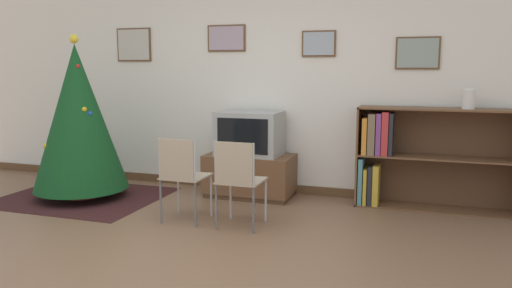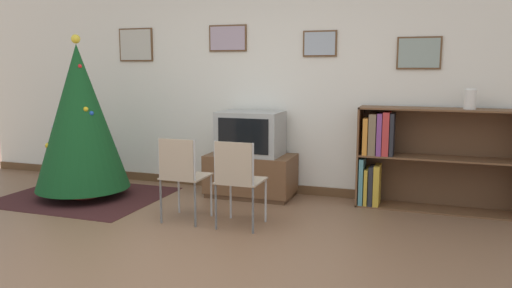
# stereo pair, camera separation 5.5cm
# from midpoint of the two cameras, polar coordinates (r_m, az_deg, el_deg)

# --- Properties ---
(ground_plane) EXTENTS (24.00, 24.00, 0.00)m
(ground_plane) POSITION_cam_midpoint_polar(r_m,az_deg,el_deg) (3.79, -10.59, -14.29)
(ground_plane) COLOR brown
(wall_back) EXTENTS (8.23, 0.11, 2.70)m
(wall_back) POSITION_cam_midpoint_polar(r_m,az_deg,el_deg) (5.88, 1.81, 7.62)
(wall_back) COLOR silver
(wall_back) RESTS_ON ground_plane
(area_rug) EXTENTS (1.76, 1.46, 0.01)m
(area_rug) POSITION_cam_midpoint_polar(r_m,az_deg,el_deg) (6.08, -18.79, -5.68)
(area_rug) COLOR #381919
(area_rug) RESTS_ON ground_plane
(christmas_tree) EXTENTS (1.04, 1.04, 1.82)m
(christmas_tree) POSITION_cam_midpoint_polar(r_m,az_deg,el_deg) (5.92, -19.23, 2.86)
(christmas_tree) COLOR maroon
(christmas_tree) RESTS_ON area_rug
(tv_console) EXTENTS (0.99, 0.54, 0.48)m
(tv_console) POSITION_cam_midpoint_polar(r_m,az_deg,el_deg) (5.73, -0.33, -3.60)
(tv_console) COLOR #4C311E
(tv_console) RESTS_ON ground_plane
(television) EXTENTS (0.71, 0.50, 0.49)m
(television) POSITION_cam_midpoint_polar(r_m,az_deg,el_deg) (5.64, -0.34, 1.24)
(television) COLOR #9E9E99
(television) RESTS_ON tv_console
(folding_chair_left) EXTENTS (0.40, 0.40, 0.82)m
(folding_chair_left) POSITION_cam_midpoint_polar(r_m,az_deg,el_deg) (4.77, -8.15, -3.40)
(folding_chair_left) COLOR tan
(folding_chair_left) RESTS_ON ground_plane
(folding_chair_right) EXTENTS (0.40, 0.40, 0.82)m
(folding_chair_right) POSITION_cam_midpoint_polar(r_m,az_deg,el_deg) (4.54, -1.76, -3.94)
(folding_chair_right) COLOR tan
(folding_chair_right) RESTS_ON ground_plane
(bookshelf) EXTENTS (1.60, 0.36, 1.06)m
(bookshelf) POSITION_cam_midpoint_polar(r_m,az_deg,el_deg) (5.46, 17.48, -1.40)
(bookshelf) COLOR brown
(bookshelf) RESTS_ON ground_plane
(vase) EXTENTS (0.12, 0.12, 0.20)m
(vase) POSITION_cam_midpoint_polar(r_m,az_deg,el_deg) (5.37, 23.55, 4.77)
(vase) COLOR silver
(vase) RESTS_ON bookshelf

